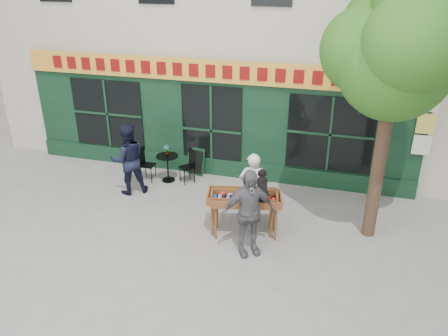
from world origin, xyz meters
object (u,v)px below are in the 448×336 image
at_px(man_right, 248,213).
at_px(dog, 262,186).
at_px(bistro_table, 168,163).
at_px(book_cart_center, 246,202).
at_px(man_left, 128,159).
at_px(woman, 253,188).
at_px(book_cart_right, 242,199).

bearing_deg(man_right, dog, 43.76).
xyz_separation_m(man_right, bistro_table, (-2.90, 2.71, -0.41)).
relative_size(book_cart_center, man_left, 0.85).
height_order(woman, bistro_table, woman).
distance_m(man_right, bistro_table, 3.99).
height_order(man_right, bistro_table, man_right).
relative_size(woman, man_left, 0.90).
relative_size(dog, man_left, 0.32).
height_order(book_cart_right, bistro_table, book_cart_right).
height_order(woman, man_right, man_right).
distance_m(book_cart_center, woman, 0.65).
bearing_deg(book_cart_center, bistro_table, 129.75).
relative_size(man_right, bistro_table, 2.51).
distance_m(bistro_table, man_left, 1.21).
height_order(book_cart_center, man_left, man_left).
xyz_separation_m(dog, man_right, (-0.15, -0.61, -0.34)).
distance_m(book_cart_center, dog, 0.59).
xyz_separation_m(book_cart_right, man_right, (0.30, -0.75, 0.13)).
bearing_deg(book_cart_right, man_left, 150.04).
distance_m(man_right, man_left, 4.03).
relative_size(man_right, man_left, 1.01).
xyz_separation_m(book_cart_right, bistro_table, (-2.60, 1.96, -0.28)).
bearing_deg(book_cart_center, book_cart_right, 126.44).
bearing_deg(man_left, bistro_table, -163.80).
distance_m(book_cart_right, man_left, 3.47).
relative_size(woman, book_cart_right, 1.06).
xyz_separation_m(woman, man_right, (0.20, -1.31, 0.11)).
xyz_separation_m(woman, bistro_table, (-2.71, 1.39, -0.30)).
bearing_deg(bistro_table, book_cart_center, -37.09).
relative_size(dog, man_right, 0.31).
height_order(dog, book_cart_right, dog).
relative_size(dog, bistro_table, 0.79).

